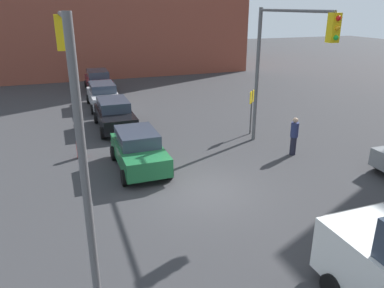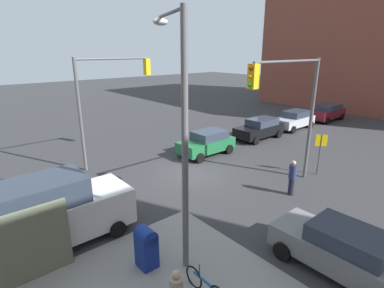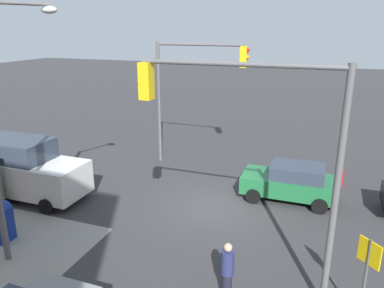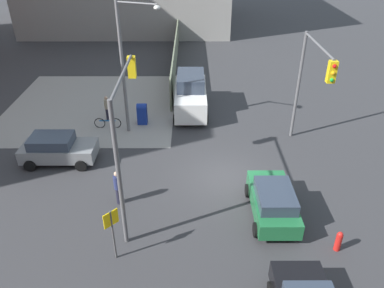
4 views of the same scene
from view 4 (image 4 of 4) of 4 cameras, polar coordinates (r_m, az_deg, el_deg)
The scene contains 15 objects.
ground_plane at distance 19.83m, azimuth 5.03°, elevation -5.16°, with size 120.00×120.00×0.00m, color #333335.
sidewalk_corner at distance 28.47m, azimuth -14.92°, elevation 5.69°, with size 12.00×12.00×0.01m, color gray.
construction_fence at distance 34.79m, azimuth -2.57°, elevation 13.38°, with size 18.39×0.12×2.40m, color slate.
traffic_signal_nw_corner at distance 15.49m, azimuth -10.29°, elevation 3.50°, with size 5.46×0.36×6.50m.
traffic_signal_se_corner at distance 20.87m, azimuth 17.62°, elevation 9.73°, with size 4.91×0.36×6.50m.
street_lamp_corner at distance 22.46m, azimuth -9.81°, elevation 12.46°, with size 1.20×2.53×8.00m.
warning_sign_two_way at distance 14.85m, azimuth -12.09°, elevation -12.25°, with size 0.48×0.48×2.40m.
mailbox_blue at distance 24.90m, azimuth -7.61°, elevation 4.71°, with size 0.56×0.64×1.43m.
fire_hydrant at distance 16.73m, azimuth 21.44°, elevation -13.56°, with size 0.26×0.26×0.94m.
hatchback_gray at distance 21.89m, azimuth -19.82°, elevation -0.66°, with size 2.02×4.02×1.62m.
hatchback_green at distance 17.31m, azimuth 12.24°, elevation -8.50°, with size 3.98×2.02×1.62m.
van_white_delivery at distance 26.20m, azimuth -0.20°, elevation 7.60°, with size 5.40×2.32×2.62m.
pedestrian_crossing at distance 17.91m, azimuth -11.21°, elevation -6.43°, with size 0.36×0.36×1.80m.
pedestrian_waiting at distance 25.80m, azimuth -12.79°, elevation 5.44°, with size 0.36×0.36×1.69m.
bicycle_leaning_on_fence at distance 24.94m, azimuth -12.71°, elevation 3.16°, with size 0.05×1.75×0.97m.
Camera 4 is at (-15.98, 1.78, 11.61)m, focal length 35.00 mm.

